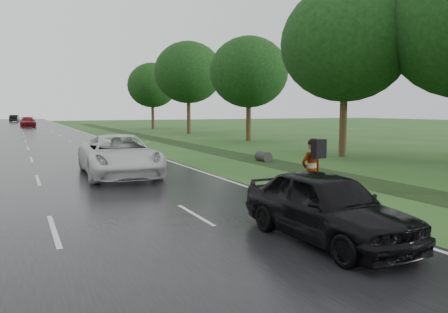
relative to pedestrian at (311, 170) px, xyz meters
The scene contains 14 objects.
ground 7.25m from the pedestrian, behind, with size 220.00×220.00×0.00m, color #204518.
road 45.66m from the pedestrian, 99.05° to the left, with size 14.00×180.00×0.04m, color black.
edge_stripe_east 45.09m from the pedestrian, 90.54° to the left, with size 0.12×180.00×0.01m, color silver.
center_line 45.66m from the pedestrian, 99.05° to the left, with size 0.12×180.00×0.01m, color silver.
drainage_ditch 19.30m from the pedestrian, 77.04° to the left, with size 2.20×120.00×0.56m.
tree_east_b 15.17m from the pedestrian, 45.73° to the left, with size 7.60×7.60×10.11m.
tree_east_c 26.97m from the pedestrian, 65.40° to the left, with size 7.00×7.00×9.29m.
tree_east_d 40.01m from the pedestrian, 74.41° to the left, with size 8.00×8.00×10.76m.
tree_east_f 53.36m from the pedestrian, 78.79° to the left, with size 7.20×7.20×9.62m.
pedestrian is the anchor object (origin of this frame).
white_pickup 8.86m from the pedestrian, 116.82° to the left, with size 2.87×6.22×1.73m, color silver.
dark_sedan 3.81m from the pedestrian, 121.79° to the right, with size 1.77×4.39×1.50m, color black.
far_car_red 66.42m from the pedestrian, 95.34° to the left, with size 2.28×5.61×1.63m, color maroon.
far_car_dark 100.89m from the pedestrian, 94.65° to the left, with size 1.69×4.86×1.60m, color black.
Camera 1 is at (-0.67, -10.54, 2.81)m, focal length 35.00 mm.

